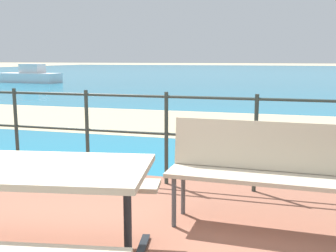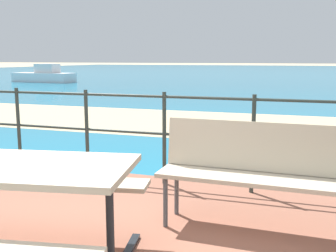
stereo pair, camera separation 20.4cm
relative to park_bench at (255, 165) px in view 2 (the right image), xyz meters
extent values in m
cube|color=teal|center=(-1.11, 38.56, -0.60)|extent=(90.00, 90.00, 0.01)
cube|color=tan|center=(-1.11, 5.63, -0.60)|extent=(54.01, 4.00, 0.01)
cube|color=#BCAD93|center=(-1.66, -0.76, -0.07)|extent=(1.92, 0.58, 0.04)
cylinder|color=#1E2328|center=(-0.75, -1.18, -0.17)|extent=(0.06, 0.06, 0.75)
cube|color=#BCAD93|center=(0.00, -0.08, -0.09)|extent=(1.58, 0.44, 0.04)
cube|color=#BCAD93|center=(0.00, 0.10, 0.14)|extent=(1.58, 0.11, 0.42)
cylinder|color=#4C5156|center=(-0.71, -0.21, -0.32)|extent=(0.04, 0.04, 0.46)
cylinder|color=#4C5156|center=(-0.71, 0.09, -0.32)|extent=(0.04, 0.04, 0.46)
cylinder|color=#2D3833|center=(-3.07, 0.91, -0.02)|extent=(0.04, 0.04, 1.05)
cylinder|color=#2D3833|center=(-2.09, 0.91, -0.02)|extent=(0.04, 0.04, 1.05)
cylinder|color=#2D3833|center=(-1.11, 0.91, -0.02)|extent=(0.04, 0.04, 1.05)
cylinder|color=#2D3833|center=(-0.12, 0.91, -0.02)|extent=(0.04, 0.04, 1.05)
cylinder|color=#2D3833|center=(-1.11, 0.91, 0.46)|extent=(5.90, 0.03, 0.03)
cylinder|color=#2D3833|center=(-1.11, 0.91, 0.03)|extent=(5.90, 0.03, 0.03)
cube|color=silver|center=(-14.92, 18.20, -0.31)|extent=(4.10, 1.60, 0.57)
cube|color=silver|center=(-14.62, 18.18, 0.26)|extent=(1.43, 0.95, 0.56)
cone|color=silver|center=(-17.17, 18.36, -0.31)|extent=(0.54, 0.55, 0.52)
camera|label=1|loc=(0.12, -3.34, 0.87)|focal=42.90mm
camera|label=2|loc=(0.32, -3.28, 0.87)|focal=42.90mm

